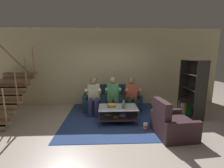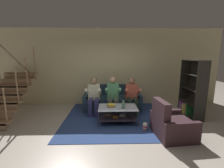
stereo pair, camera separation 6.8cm
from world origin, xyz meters
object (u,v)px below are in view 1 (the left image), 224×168
person_seated_middle (113,94)px  popcorn_tub (146,126)px  book_stack (111,105)px  bookshelf (191,94)px  coffee_table (118,112)px  person_seated_left (94,95)px  vase (124,104)px  person_seated_right (132,94)px  armchair (172,124)px  couch (112,101)px

person_seated_middle → popcorn_tub: size_ratio=6.24×
book_stack → bookshelf: (2.58, 0.51, 0.17)m
coffee_table → popcorn_tub: 0.86m
person_seated_left → vase: (0.89, -0.79, -0.09)m
person_seated_right → coffee_table: (-0.51, -0.68, -0.34)m
coffee_table → book_stack: bearing=-179.5°
vase → popcorn_tub: bearing=-35.0°
book_stack → popcorn_tub: size_ratio=1.19×
person_seated_middle → armchair: bearing=-47.7°
person_seated_left → person_seated_middle: size_ratio=0.97×
person_seated_right → book_stack: size_ratio=5.08×
person_seated_left → armchair: person_seated_left is taller
bookshelf → popcorn_tub: bearing=-150.1°
couch → popcorn_tub: size_ratio=10.27×
person_seated_left → person_seated_middle: 0.62m
book_stack → bookshelf: 2.63m
couch → person_seated_left: person_seated_left is taller
person_seated_middle → person_seated_left: bearing=-179.7°
vase → book_stack: bearing=162.4°
couch → popcorn_tub: bearing=-65.1°
person_seated_middle → book_stack: bearing=-95.7°
vase → book_stack: size_ratio=0.95×
vase → armchair: bearing=-32.2°
person_seated_middle → vase: person_seated_middle is taller
coffee_table → bookshelf: size_ratio=0.61×
vase → armchair: size_ratio=0.23×
coffee_table → vase: vase is taller
person_seated_middle → vase: size_ratio=5.48×
book_stack → person_seated_right: bearing=44.7°
person_seated_right → coffee_table: size_ratio=1.09×
person_seated_left → armchair: 2.47m
coffee_table → vase: (0.15, -0.11, 0.26)m
person_seated_left → person_seated_right: size_ratio=1.00×
person_seated_left → bookshelf: size_ratio=0.67×
coffee_table → person_seated_middle: bearing=99.3°
couch → person_seated_left: size_ratio=1.69×
person_seated_middle → book_stack: size_ratio=5.23×
person_seated_left → vase: size_ratio=5.33×
person_seated_middle → book_stack: 0.71m
bookshelf → couch: bearing=163.8°
coffee_table → book_stack: (-0.18, -0.00, 0.20)m
couch → popcorn_tub: (0.80, -1.71, -0.18)m
couch → armchair: armchair is taller
couch → person_seated_right: size_ratio=1.69×
bookshelf → armchair: bookshelf is taller
person_seated_middle → armchair: person_seated_middle is taller
person_seated_left → vase: 1.19m
armchair → popcorn_tub: size_ratio=4.88×
person_seated_middle → person_seated_right: (0.62, -0.00, -0.02)m
couch → person_seated_middle: size_ratio=1.65×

